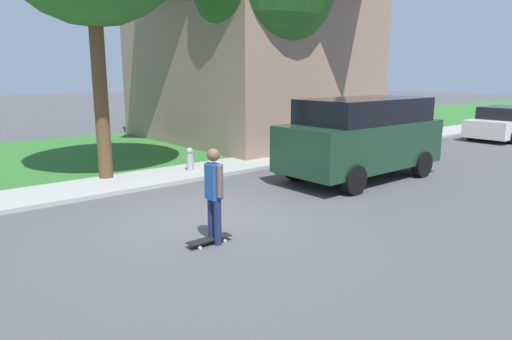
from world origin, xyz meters
The scene contains 9 objects.
ground_plane centered at (0.00, 0.00, 0.00)m, with size 120.00×120.00×0.00m, color #49494C.
lawn centered at (-8.00, 6.00, 0.04)m, with size 10.00×80.00×0.08m.
sidewalk centered at (-3.60, 6.00, 0.05)m, with size 1.80×80.00×0.10m.
house centered at (-8.17, 7.63, 4.63)m, with size 9.66×8.15×8.75m.
suv_parked centered at (-0.16, 5.08, 1.16)m, with size 2.16×4.73×2.15m.
car_down_street centered at (-0.93, 16.04, 0.67)m, with size 1.89×4.23×1.40m.
skateboarder centered at (1.30, -0.71, 0.88)m, with size 0.41×0.21×1.61m.
skateboard centered at (1.28, -0.81, 0.08)m, with size 0.22×0.80×0.10m.
fire_hydrant centered at (-3.61, 1.84, 0.42)m, with size 0.20×0.20×0.65m.
Camera 1 is at (7.30, -4.81, 2.79)m, focal length 32.00 mm.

